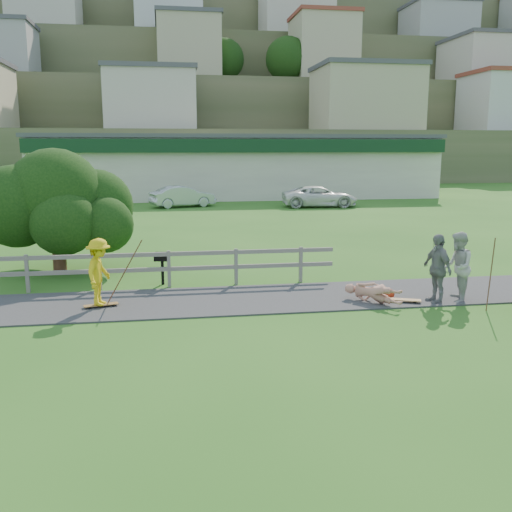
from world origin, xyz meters
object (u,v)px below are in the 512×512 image
(skater_fallen, at_px, (373,293))
(spectator_b, at_px, (437,269))
(skater_rider, at_px, (99,276))
(spectator_a, at_px, (458,267))
(car_silver, at_px, (183,196))
(bbq, at_px, (162,269))
(car_white, at_px, (320,197))
(tree, at_px, (57,225))

(skater_fallen, distance_m, spectator_b, 1.82)
(skater_rider, xyz_separation_m, skater_fallen, (7.09, -0.69, -0.57))
(spectator_a, xyz_separation_m, car_silver, (-6.41, 26.05, -0.21))
(spectator_b, xyz_separation_m, bbq, (-7.20, 3.24, -0.44))
(spectator_a, relative_size, bbq, 1.92)
(car_white, bearing_deg, car_silver, 85.61)
(car_silver, bearing_deg, car_white, -117.27)
(spectator_a, distance_m, tree, 12.62)
(spectator_b, bearing_deg, skater_fallen, -105.00)
(skater_rider, xyz_separation_m, car_white, (12.38, 23.77, -0.14))
(skater_fallen, distance_m, bbq, 6.31)
(car_white, relative_size, tree, 1.02)
(bbq, bearing_deg, car_silver, 94.59)
(skater_rider, height_order, spectator_b, spectator_b)
(spectator_a, bearing_deg, bbq, -89.90)
(bbq, bearing_deg, car_white, 71.27)
(skater_rider, relative_size, spectator_a, 0.91)
(car_white, bearing_deg, bbq, 157.62)
(skater_rider, bearing_deg, bbq, -19.12)
(skater_rider, distance_m, bbq, 2.89)
(car_white, height_order, bbq, car_white)
(spectator_a, bearing_deg, skater_rider, -72.55)
(car_white, bearing_deg, tree, 147.37)
(spectator_b, bearing_deg, car_silver, -176.88)
(skater_fallen, height_order, spectator_b, spectator_b)
(spectator_a, relative_size, car_silver, 0.43)
(skater_fallen, relative_size, car_white, 0.31)
(spectator_a, bearing_deg, tree, -94.70)
(spectator_b, height_order, car_silver, spectator_b)
(tree, height_order, bbq, tree)
(tree, relative_size, bbq, 5.19)
(skater_rider, bearing_deg, spectator_a, -80.63)
(spectator_b, distance_m, tree, 12.11)
(car_white, bearing_deg, spectator_a, 177.46)
(car_silver, xyz_separation_m, car_white, (9.42, -1.46, -0.01))
(car_silver, height_order, car_white, car_silver)
(spectator_b, distance_m, bbq, 7.91)
(skater_fallen, height_order, car_white, car_white)
(car_silver, distance_m, bbq, 22.89)
(spectator_a, height_order, car_silver, spectator_a)
(skater_fallen, relative_size, tree, 0.32)
(car_white, bearing_deg, skater_rider, 156.91)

